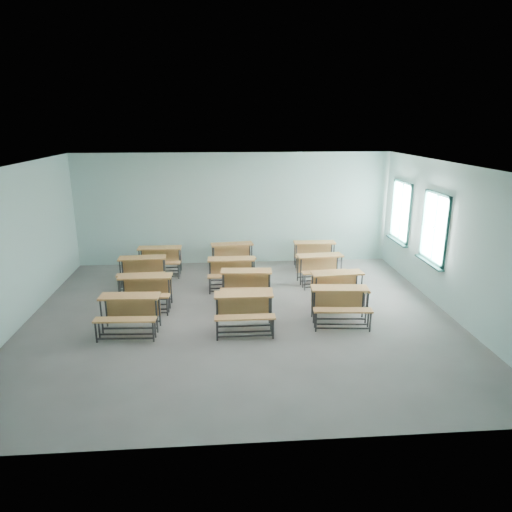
# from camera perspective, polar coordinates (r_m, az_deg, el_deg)

# --- Properties ---
(room) EXTENTS (9.04, 8.04, 3.24)m
(room) POSITION_cam_1_polar(r_m,az_deg,el_deg) (9.36, -1.50, 1.46)
(room) COLOR slate
(room) RESTS_ON ground
(desk_unit_r0c0) EXTENTS (1.21, 0.84, 0.73)m
(desk_unit_r0c0) POSITION_cam_1_polar(r_m,az_deg,el_deg) (9.34, -15.56, -6.37)
(desk_unit_r0c0) COLOR #C28346
(desk_unit_r0c0) RESTS_ON ground
(desk_unit_r0c1) EXTENTS (1.17, 0.79, 0.73)m
(desk_unit_r0c1) POSITION_cam_1_polar(r_m,az_deg,el_deg) (9.11, -1.50, -6.35)
(desk_unit_r0c1) COLOR #C28346
(desk_unit_r0c1) RESTS_ON ground
(desk_unit_r0c2) EXTENTS (1.23, 0.88, 0.73)m
(desk_unit_r0c2) POSITION_cam_1_polar(r_m,az_deg,el_deg) (9.58, 10.46, -5.45)
(desk_unit_r0c2) COLOR #C28346
(desk_unit_r0c2) RESTS_ON ground
(desk_unit_r1c0) EXTENTS (1.19, 0.82, 0.73)m
(desk_unit_r1c0) POSITION_cam_1_polar(r_m,az_deg,el_deg) (10.42, -13.71, -3.83)
(desk_unit_r1c0) COLOR #C28346
(desk_unit_r1c0) RESTS_ON ground
(desk_unit_r1c1) EXTENTS (1.22, 0.86, 0.73)m
(desk_unit_r1c1) POSITION_cam_1_polar(r_m,az_deg,el_deg) (10.48, -1.22, -3.22)
(desk_unit_r1c1) COLOR #C28346
(desk_unit_r1c1) RESTS_ON ground
(desk_unit_r1c2) EXTENTS (1.23, 0.88, 0.73)m
(desk_unit_r1c2) POSITION_cam_1_polar(r_m,az_deg,el_deg) (10.50, 10.26, -3.44)
(desk_unit_r1c2) COLOR #C28346
(desk_unit_r1c2) RESTS_ON ground
(desk_unit_r2c0) EXTENTS (1.21, 0.84, 0.73)m
(desk_unit_r2c0) POSITION_cam_1_polar(r_m,az_deg,el_deg) (11.84, -14.03, -1.38)
(desk_unit_r2c0) COLOR #C28346
(desk_unit_r2c0) RESTS_ON ground
(desk_unit_r2c1) EXTENTS (1.17, 0.79, 0.73)m
(desk_unit_r2c1) POSITION_cam_1_polar(r_m,az_deg,el_deg) (11.41, -3.10, -1.59)
(desk_unit_r2c1) COLOR #C28346
(desk_unit_r2c1) RESTS_ON ground
(desk_unit_r2c2) EXTENTS (1.24, 0.89, 0.73)m
(desk_unit_r2c2) POSITION_cam_1_polar(r_m,az_deg,el_deg) (11.80, 8.10, -1.11)
(desk_unit_r2c2) COLOR #C28346
(desk_unit_r2c2) RESTS_ON ground
(desk_unit_r3c0) EXTENTS (1.18, 0.79, 0.73)m
(desk_unit_r3c0) POSITION_cam_1_polar(r_m,az_deg,el_deg) (12.67, -11.95, -0.08)
(desk_unit_r3c0) COLOR #C28346
(desk_unit_r3c0) RESTS_ON ground
(desk_unit_r3c1) EXTENTS (1.25, 0.91, 0.73)m
(desk_unit_r3c1) POSITION_cam_1_polar(r_m,az_deg,el_deg) (12.79, -2.94, 0.42)
(desk_unit_r3c1) COLOR #C28346
(desk_unit_r3c1) RESTS_ON ground
(desk_unit_r3c2) EXTENTS (1.19, 0.82, 0.73)m
(desk_unit_r3c2) POSITION_cam_1_polar(r_m,az_deg,el_deg) (13.05, 7.37, 0.63)
(desk_unit_r3c2) COLOR #C28346
(desk_unit_r3c2) RESTS_ON ground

